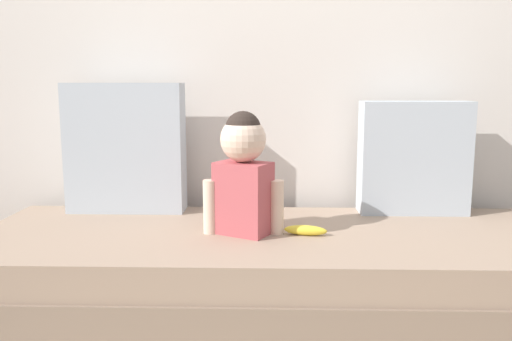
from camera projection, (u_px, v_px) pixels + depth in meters
The scene contains 7 objects.
ground_plane at pixel (268, 322), 2.17m from camera, with size 12.00×12.00×0.00m, color brown.
back_wall at pixel (269, 26), 2.54m from camera, with size 5.62×0.10×2.52m, color silver.
couch at pixel (268, 278), 2.14m from camera, with size 2.42×0.90×0.39m.
throw_pillow_left at pixel (126, 148), 2.42m from camera, with size 0.54×0.16×0.60m, color #B2BCC6.
throw_pillow_right at pixel (414, 158), 2.39m from camera, with size 0.49×0.16×0.51m, color #B2BCC6.
toddler at pixel (243, 170), 2.05m from camera, with size 0.32×0.22×0.49m.
banana at pixel (306, 230), 2.05m from camera, with size 0.17×0.04×0.04m, color yellow.
Camera 1 is at (0.01, -2.04, 0.97)m, focal length 36.65 mm.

